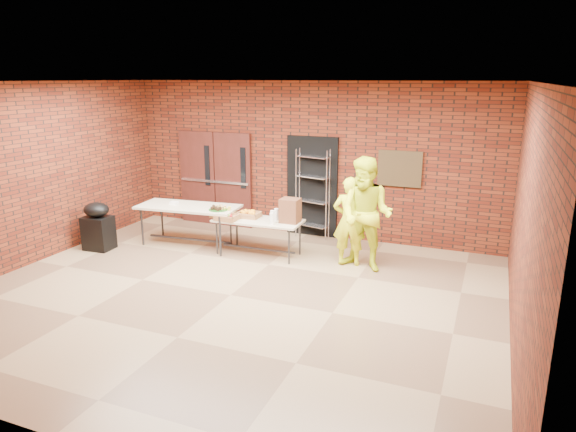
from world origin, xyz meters
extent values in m
cube|color=brown|center=(0.00, 0.00, -0.02)|extent=(8.00, 7.00, 0.04)
cube|color=silver|center=(0.00, 0.00, 3.22)|extent=(8.00, 7.00, 0.04)
cube|color=maroon|center=(0.00, 3.52, 1.60)|extent=(8.00, 0.04, 3.20)
cube|color=maroon|center=(0.00, -3.52, 1.60)|extent=(8.00, 0.04, 3.20)
cube|color=maroon|center=(-4.02, 0.00, 1.60)|extent=(0.04, 7.00, 3.20)
cube|color=maroon|center=(4.02, 0.00, 1.60)|extent=(0.04, 7.00, 3.20)
cube|color=#461914|center=(-2.65, 3.44, 1.05)|extent=(0.88, 0.08, 2.10)
cube|color=#461914|center=(-1.75, 3.44, 1.05)|extent=(0.88, 0.08, 2.10)
cube|color=black|center=(-2.37, 3.39, 1.35)|extent=(0.12, 0.02, 0.90)
cube|color=black|center=(-1.47, 3.39, 1.35)|extent=(0.12, 0.02, 0.90)
cube|color=silver|center=(-2.20, 3.38, 1.00)|extent=(1.70, 0.04, 0.05)
cube|color=black|center=(0.10, 3.46, 1.05)|extent=(1.10, 0.06, 2.10)
cube|color=#422F1A|center=(1.90, 3.45, 1.55)|extent=(0.85, 0.04, 0.70)
cube|color=#BAAD8E|center=(-1.91, 1.86, 0.80)|extent=(2.07, 1.02, 0.04)
cube|color=#313136|center=(-1.91, 1.86, 0.13)|extent=(1.77, 0.22, 0.03)
cylinder|color=#313136|center=(-2.80, 2.19, 0.39)|extent=(0.04, 0.04, 0.78)
cylinder|color=#313136|center=(-1.02, 2.19, 0.39)|extent=(0.04, 0.04, 0.78)
cylinder|color=#313136|center=(-2.80, 1.52, 0.39)|extent=(0.04, 0.04, 0.78)
cylinder|color=#313136|center=(-1.02, 1.52, 0.39)|extent=(0.04, 0.04, 0.78)
cube|color=#BAAD8E|center=(-0.41, 1.89, 0.66)|extent=(1.68, 0.74, 0.04)
cube|color=#313136|center=(-0.41, 1.89, 0.11)|extent=(1.48, 0.08, 0.03)
cylinder|color=#313136|center=(-1.15, 2.17, 0.32)|extent=(0.03, 0.03, 0.65)
cylinder|color=#313136|center=(0.33, 2.17, 0.32)|extent=(0.03, 0.03, 0.65)
cylinder|color=#313136|center=(-1.15, 1.61, 0.32)|extent=(0.03, 0.03, 0.65)
cylinder|color=#313136|center=(0.33, 1.61, 0.32)|extent=(0.03, 0.03, 0.65)
cube|color=#A26B41|center=(-1.12, 1.84, 0.72)|extent=(0.43, 0.33, 0.07)
cube|color=#A26B41|center=(-0.64, 1.98, 0.71)|extent=(0.41, 0.32, 0.06)
cube|color=#A26B41|center=(-0.95, 1.68, 0.71)|extent=(0.41, 0.32, 0.06)
cylinder|color=#184F15|center=(-1.19, 1.78, 0.83)|extent=(0.36, 0.36, 0.01)
cube|color=white|center=(-2.22, 1.84, 0.85)|extent=(0.17, 0.11, 0.06)
cube|color=brown|center=(0.21, 1.96, 0.91)|extent=(0.34, 0.30, 0.45)
cylinder|color=white|center=(-0.07, 1.79, 0.80)|extent=(0.08, 0.08, 0.23)
cylinder|color=white|center=(-0.04, 1.69, 0.79)|extent=(0.07, 0.07, 0.21)
cylinder|color=white|center=(-0.07, 1.96, 0.80)|extent=(0.08, 0.08, 0.23)
cube|color=black|center=(-3.43, 1.00, 0.33)|extent=(0.54, 0.45, 0.66)
ellipsoid|color=black|center=(-3.43, 1.00, 0.80)|extent=(0.53, 0.46, 0.28)
imported|color=#E2F11A|center=(1.31, 2.03, 0.80)|extent=(0.63, 0.46, 1.60)
imported|color=#E2F11A|center=(1.64, 1.90, 0.99)|extent=(1.08, 0.91, 1.98)
camera|label=1|loc=(3.59, -6.47, 3.26)|focal=32.00mm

